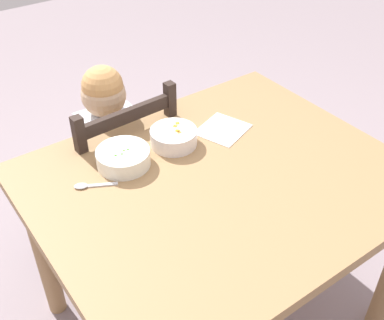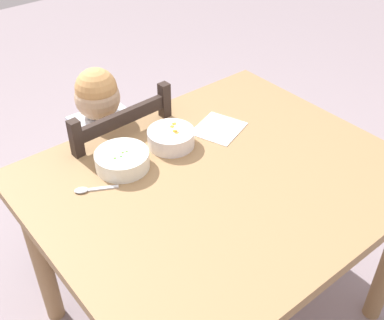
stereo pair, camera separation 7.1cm
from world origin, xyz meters
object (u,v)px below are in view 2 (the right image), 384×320
child_figure (107,146)px  dining_table (219,200)px  spoon (88,190)px  bowl_of_peas (122,160)px  bowl_of_carrots (171,137)px  dining_chair (111,181)px

child_figure → dining_table: bearing=-77.3°
dining_table → spoon: size_ratio=8.99×
dining_table → child_figure: 0.54m
child_figure → bowl_of_peas: 0.35m
child_figure → bowl_of_peas: bearing=-108.9°
bowl_of_peas → bowl_of_carrots: (0.20, 0.00, 0.00)m
dining_table → dining_chair: dining_chair is taller
bowl_of_peas → bowl_of_carrots: same height
dining_table → bowl_of_carrots: bearing=94.7°
child_figure → bowl_of_carrots: 0.35m
child_figure → bowl_of_carrots: size_ratio=5.72×
bowl_of_peas → spoon: 0.16m
bowl_of_peas → spoon: size_ratio=1.37×
dining_chair → child_figure: bearing=-107.6°
bowl_of_carrots → bowl_of_peas: bearing=-180.0°
spoon → dining_chair: bearing=52.9°
child_figure → spoon: size_ratio=7.22×
bowl_of_carrots → spoon: 0.35m
child_figure → bowl_of_carrots: child_figure is taller
dining_table → bowl_of_peas: (-0.22, 0.24, 0.14)m
dining_chair → bowl_of_peas: dining_chair is taller
dining_table → dining_chair: (-0.12, 0.54, -0.20)m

